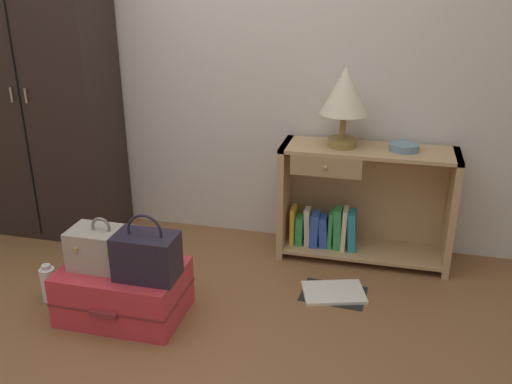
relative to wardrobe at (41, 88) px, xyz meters
The scene contains 11 objects.
ground_plane 1.97m from the wardrobe, 45.00° to the right, with size 9.00×9.00×0.00m, color brown.
back_wall 1.28m from the wardrobe, 13.76° to the left, with size 6.40×0.10×2.60m, color beige.
wardrobe is the anchor object (origin of this frame).
bookshelf 2.15m from the wardrobe, ahead, with size 1.04×0.35×0.72m.
table_lamp 1.94m from the wardrobe, ahead, with size 0.28×0.28×0.47m.
bowl 2.31m from the wardrobe, ahead, with size 0.17×0.17×0.04m, color slate.
suitcase_large 1.54m from the wardrobe, 43.38° to the right, with size 0.63×0.44×0.28m.
train_case 1.37m from the wardrobe, 46.31° to the right, with size 0.33×0.21×0.28m.
handbag 1.56m from the wardrobe, 40.09° to the right, with size 0.31×0.19×0.34m.
bottle 1.32m from the wardrobe, 61.20° to the right, with size 0.08×0.08×0.22m.
open_book_on_floor 2.25m from the wardrobe, 12.17° to the right, with size 0.39×0.33×0.02m.
Camera 1 is at (1.00, -1.94, 1.71)m, focal length 39.14 mm.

